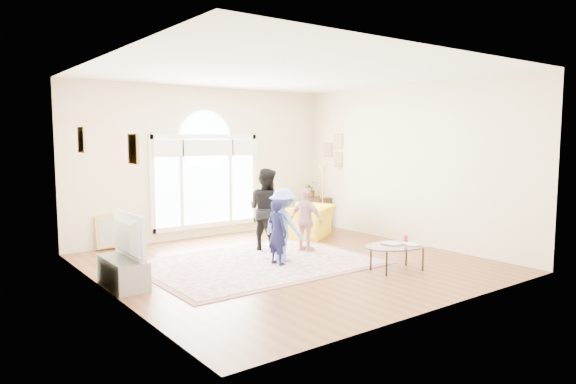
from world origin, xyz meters
TOP-DOWN VIEW (x-y plane):
  - ground at (0.00, 0.00)m, footprint 6.00×6.00m
  - room_shell at (0.01, 2.83)m, footprint 6.00×6.00m
  - area_rug at (-0.44, 0.29)m, footprint 3.60×2.60m
  - rug_border at (-0.44, 0.29)m, footprint 3.80×2.80m
  - tv_console at (-2.75, 0.30)m, footprint 0.45×1.00m
  - television at (-2.74, 0.30)m, footprint 0.17×1.12m
  - coffee_table at (1.09, -1.44)m, footprint 1.24×0.91m
  - armchair at (1.69, 1.55)m, footprint 1.40×1.35m
  - side_cabinet at (2.78, 2.50)m, footprint 0.40×0.50m
  - floor_lamp at (2.58, 2.14)m, footprint 0.29×0.29m
  - plant_pedestal at (2.70, 2.72)m, footprint 0.20×0.20m
  - potted_plant at (2.70, 2.72)m, footprint 0.37×0.32m
  - leaning_picture at (-1.97, 2.90)m, footprint 0.80×0.14m
  - child_navy at (-0.25, -0.01)m, footprint 0.32×0.43m
  - child_black at (0.25, 1.05)m, footprint 0.81×0.90m
  - child_pink at (0.77, 0.49)m, footprint 0.46×0.74m
  - child_blue at (-0.03, 0.12)m, footprint 0.61×0.88m

SIDE VIEW (x-z plane):
  - ground at x=0.00m, z-range 0.00..0.00m
  - leaning_picture at x=-1.97m, z-range -0.31..0.31m
  - rug_border at x=-0.44m, z-range 0.00..0.01m
  - area_rug at x=-0.44m, z-range 0.00..0.02m
  - tv_console at x=-2.75m, z-range 0.00..0.42m
  - armchair at x=1.69m, z-range 0.00..0.69m
  - side_cabinet at x=2.78m, z-range 0.00..0.70m
  - plant_pedestal at x=2.70m, z-range 0.00..0.70m
  - coffee_table at x=1.09m, z-range 0.13..0.67m
  - child_navy at x=-0.25m, z-range 0.02..1.12m
  - child_pink at x=0.77m, z-range 0.02..1.20m
  - child_blue at x=-0.03m, z-range 0.02..1.28m
  - television at x=-2.74m, z-range 0.42..1.07m
  - child_black at x=0.25m, z-range 0.02..1.56m
  - potted_plant at x=2.70m, z-range 0.70..1.08m
  - floor_lamp at x=2.58m, z-range 0.53..2.04m
  - room_shell at x=0.01m, z-range -1.43..4.57m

